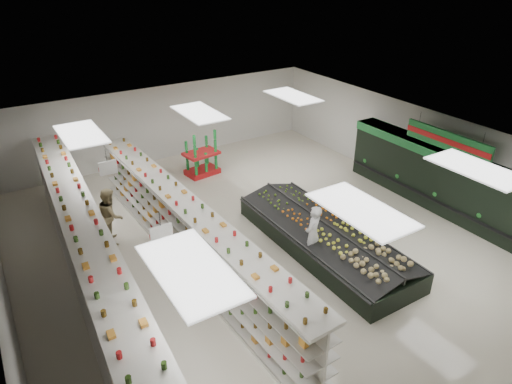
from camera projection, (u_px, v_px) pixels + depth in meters
floor at (261, 244)px, 14.27m from camera, size 16.00×16.00×0.00m
ceiling at (261, 148)px, 12.79m from camera, size 14.00×16.00×0.02m
wall_back at (161, 124)px, 19.55m from camera, size 14.00×0.02×3.20m
wall_right at (421, 151)px, 16.81m from camera, size 0.02×16.00×3.20m
produce_wall_case at (445, 178)px, 15.63m from camera, size 0.93×8.00×2.20m
aisle_sign_near at (161, 234)px, 9.71m from camera, size 0.52×0.06×0.75m
aisle_sign_far at (108, 168)px, 12.72m from camera, size 0.52×0.06×0.75m
hortifruti_banner at (447, 141)px, 14.84m from camera, size 0.12×3.20×0.95m
gondola_left at (88, 257)px, 11.88m from camera, size 1.60×13.02×2.25m
gondola_center at (188, 236)px, 12.97m from camera, size 1.36×11.62×2.01m
produce_island at (324, 237)px, 13.83m from camera, size 2.32×6.34×0.94m
soda_endcap at (201, 155)px, 18.43m from camera, size 1.45×1.08×1.71m
shopper_main at (313, 234)px, 13.08m from camera, size 0.78×0.68×1.81m
shopper_background at (111, 215)px, 14.05m from camera, size 0.74×0.98×1.80m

